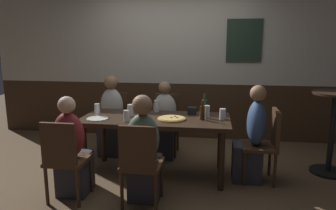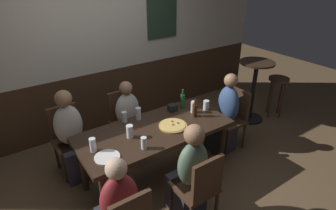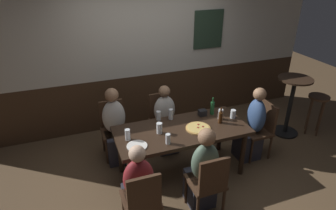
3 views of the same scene
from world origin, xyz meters
TOP-DOWN VIEW (x-y plane):
  - ground_plane at (0.00, 0.00)m, footprint 12.00×12.00m
  - wall_back at (0.01, 1.65)m, footprint 6.40×0.13m
  - dining_table at (0.00, 0.00)m, footprint 1.81×0.80m
  - chair_mid_near at (0.00, -0.82)m, footprint 0.40×0.40m
  - chair_head_east at (1.32, 0.00)m, footprint 0.40×0.40m
  - chair_left_far at (-0.79, 0.82)m, footprint 0.40×0.40m
  - chair_mid_far at (0.00, 0.82)m, footprint 0.40×0.40m
  - chair_left_near at (-0.79, -0.82)m, footprint 0.40×0.40m
  - person_mid_near at (0.00, -0.66)m, footprint 0.34×0.37m
  - person_head_east at (1.16, 0.00)m, footprint 0.37×0.34m
  - person_left_far at (-0.79, 0.66)m, footprint 0.34×0.37m
  - person_mid_far at (-0.00, 0.65)m, footprint 0.34×0.37m
  - person_left_near at (-0.79, -0.65)m, footprint 0.34×0.37m
  - pizza at (0.21, -0.07)m, footprint 0.34×0.34m
  - tumbler_short at (-0.22, 0.34)m, footprint 0.06×0.06m
  - pint_glass_amber at (-0.32, 0.01)m, footprint 0.08×0.08m
  - highball_clear at (-0.04, 0.31)m, footprint 0.07×0.07m
  - tumbler_water at (0.62, 0.06)m, footprint 0.07×0.07m
  - beer_glass_tall at (-0.74, -0.01)m, footprint 0.07×0.07m
  - beer_glass_half at (0.81, 0.03)m, footprint 0.07×0.07m
  - pint_glass_pale at (-0.30, -0.26)m, footprint 0.06×0.06m
  - beer_bottle_green at (0.58, 0.24)m, footprint 0.06×0.06m
  - beer_bottle_brown at (0.57, -0.03)m, footprint 0.06×0.06m
  - plate_white_large at (-0.67, -0.19)m, footprint 0.26×0.26m
  - condiment_caddy at (0.43, 0.25)m, footprint 0.11×0.09m
  - side_bar_table at (2.18, 0.36)m, footprint 0.56×0.56m

SIDE VIEW (x-z plane):
  - ground_plane at x=0.00m, z-range 0.00..0.00m
  - person_mid_far at x=0.00m, z-range -0.09..1.00m
  - person_left_near at x=-0.79m, z-range -0.09..1.01m
  - person_mid_near at x=0.00m, z-range -0.09..1.05m
  - person_head_east at x=1.16m, z-range -0.09..1.07m
  - person_left_far at x=-0.79m, z-range -0.09..1.08m
  - chair_mid_near at x=0.00m, z-range 0.06..0.94m
  - chair_head_east at x=1.32m, z-range 0.06..0.94m
  - chair_left_far at x=-0.79m, z-range 0.06..0.94m
  - chair_mid_far at x=0.00m, z-range 0.06..0.94m
  - chair_left_near at x=-0.79m, z-range 0.06..0.94m
  - side_bar_table at x=2.18m, z-range 0.09..1.14m
  - dining_table at x=0.00m, z-range 0.29..1.03m
  - plate_white_large at x=-0.67m, z-range 0.74..0.75m
  - pizza at x=0.21m, z-range 0.74..0.77m
  - condiment_caddy at x=0.43m, z-range 0.74..0.83m
  - beer_glass_half at x=0.81m, z-range 0.73..0.86m
  - pint_glass_pale at x=-0.30m, z-range 0.73..0.87m
  - tumbler_short at x=-0.22m, z-range 0.74..0.87m
  - pint_glass_amber at x=-0.32m, z-range 0.73..0.88m
  - beer_glass_tall at x=-0.74m, z-range 0.73..0.88m
  - tumbler_water at x=0.62m, z-range 0.73..0.89m
  - highball_clear at x=-0.04m, z-range 0.73..0.89m
  - beer_bottle_brown at x=0.57m, z-range 0.71..0.95m
  - beer_bottle_green at x=0.58m, z-range 0.71..0.98m
  - wall_back at x=0.01m, z-range 0.00..2.60m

